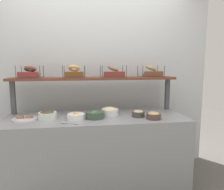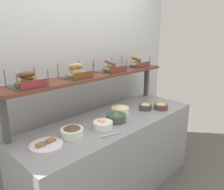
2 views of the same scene
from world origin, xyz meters
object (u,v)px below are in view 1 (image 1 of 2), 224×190
bowl_chocolate_spread (47,115)px  serving_spoon_near_plate (67,123)px  bowl_hummus (154,115)px  bowl_fruit_salad (76,116)px  bagel_basket_everything (151,73)px  bagel_basket_cinnamon_raisin (30,73)px  bowl_veggie_mix (95,115)px  serving_plate_white (25,119)px  bowl_egg_salad (110,111)px  bowl_tuna_salad (138,113)px  bagel_basket_poppy (113,73)px  bagel_basket_sesame (74,73)px

bowl_chocolate_spread → serving_spoon_near_plate: 0.31m
bowl_hummus → serving_spoon_near_plate: (-0.91, -0.05, -0.03)m
bowl_fruit_salad → bagel_basket_everything: bagel_basket_everything is taller
bagel_basket_cinnamon_raisin → bowl_veggie_mix: bearing=-23.9°
bowl_fruit_salad → serving_plate_white: 0.55m
bowl_chocolate_spread → serving_plate_white: 0.24m
bowl_egg_salad → serving_plate_white: bearing=-176.7°
bowl_tuna_salad → serving_spoon_near_plate: bearing=-167.4°
serving_spoon_near_plate → bagel_basket_poppy: (0.54, 0.50, 0.47)m
serving_plate_white → bowl_fruit_salad: bearing=-8.2°
bagel_basket_cinnamon_raisin → bagel_basket_poppy: bearing=0.3°
serving_spoon_near_plate → bagel_basket_cinnamon_raisin: bagel_basket_cinnamon_raisin is taller
bowl_chocolate_spread → bagel_basket_poppy: (0.76, 0.29, 0.43)m
serving_spoon_near_plate → bagel_basket_cinnamon_raisin: 0.81m
bowl_tuna_salad → bowl_egg_salad: (-0.31, 0.11, 0.01)m
bowl_veggie_mix → bagel_basket_cinnamon_raisin: bagel_basket_cinnamon_raisin is taller
serving_spoon_near_plate → bagel_basket_everything: (1.03, 0.52, 0.47)m
bowl_chocolate_spread → bowl_hummus: bowl_chocolate_spread is taller
bowl_fruit_salad → bowl_tuna_salad: (0.69, 0.02, 0.00)m
bowl_veggie_mix → bagel_basket_everything: (0.74, 0.35, 0.44)m
bowl_fruit_salad → bowl_chocolate_spread: 0.31m
serving_plate_white → bagel_basket_everything: bagel_basket_everything is taller
bagel_basket_everything → bowl_hummus: bearing=-103.6°
bagel_basket_sesame → bagel_basket_everything: size_ratio=0.98×
bowl_fruit_salad → bagel_basket_sesame: 0.57m
serving_spoon_near_plate → bagel_basket_everything: bagel_basket_everything is taller
bowl_tuna_salad → bowl_hummus: size_ratio=0.90×
bowl_egg_salad → bagel_basket_sesame: (-0.40, 0.23, 0.43)m
bowl_tuna_salad → bowl_egg_salad: size_ratio=0.75×
bowl_veggie_mix → bagel_basket_everything: size_ratio=0.69×
bowl_veggie_mix → bowl_chocolate_spread: bearing=175.6°
bowl_hummus → bagel_basket_cinnamon_raisin: bagel_basket_cinnamon_raisin is taller
serving_plate_white → bagel_basket_poppy: (0.99, 0.27, 0.47)m
bowl_hummus → bagel_basket_sesame: bearing=151.7°
bowl_egg_salad → bagel_basket_everything: bearing=23.0°
bowl_tuna_salad → serving_spoon_near_plate: size_ratio=0.84×
bowl_chocolate_spread → serving_spoon_near_plate: (0.22, -0.21, -0.04)m
serving_spoon_near_plate → bagel_basket_sesame: bagel_basket_sesame is taller
bagel_basket_cinnamon_raisin → bagel_basket_sesame: 0.50m
serving_spoon_near_plate → serving_plate_white: bearing=153.2°
bowl_tuna_salad → bowl_egg_salad: bowl_egg_salad is taller
bagel_basket_everything → bowl_fruit_salad: bearing=-158.7°
bowl_veggie_mix → bagel_basket_sesame: bearing=123.4°
bowl_tuna_salad → bagel_basket_everything: bearing=54.2°
bowl_tuna_salad → bagel_basket_everything: (0.25, 0.35, 0.44)m
bagel_basket_everything → bowl_egg_salad: bearing=-157.0°
bowl_chocolate_spread → bowl_hummus: 1.14m
bowl_fruit_salad → bagel_basket_poppy: (0.45, 0.35, 0.44)m
bowl_chocolate_spread → bagel_basket_sesame: bearing=46.2°
bowl_veggie_mix → bowl_hummus: (0.63, -0.12, -0.00)m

